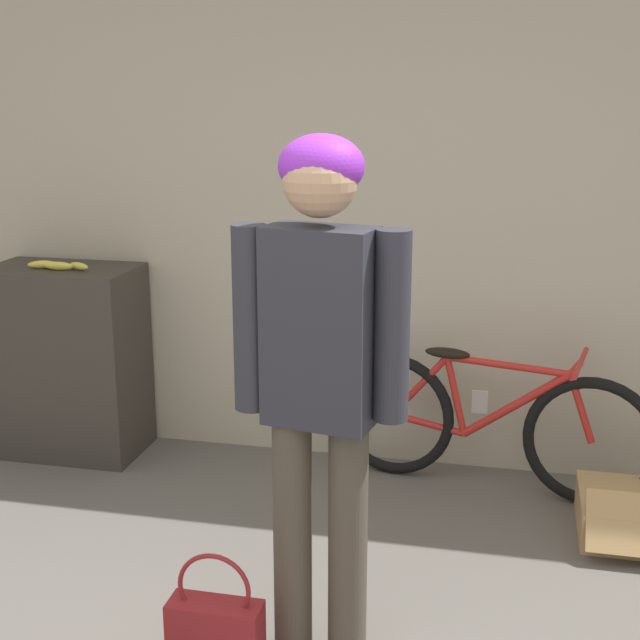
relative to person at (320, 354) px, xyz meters
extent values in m
cube|color=#B7AD99|center=(-0.10, 1.73, 0.22)|extent=(8.00, 0.06, 2.60)
cube|color=white|center=(0.45, 1.70, -0.73)|extent=(0.08, 0.01, 0.12)
cube|color=#38332D|center=(-1.69, 1.45, -0.58)|extent=(0.77, 0.46, 1.00)
cylinder|color=#4C4238|center=(-0.09, 0.00, -0.65)|extent=(0.13, 0.13, 0.85)
cylinder|color=#4C4238|center=(0.09, 0.00, -0.65)|extent=(0.13, 0.13, 0.85)
cube|color=#2D2D38|center=(0.00, 0.00, 0.09)|extent=(0.37, 0.24, 0.64)
cylinder|color=#2D2D38|center=(-0.23, 0.00, 0.10)|extent=(0.11, 0.11, 0.60)
cylinder|color=#2D2D38|center=(0.23, 0.00, 0.10)|extent=(0.11, 0.11, 0.60)
sphere|color=tan|center=(0.00, 0.00, 0.55)|extent=(0.23, 0.23, 0.23)
ellipsoid|color=purple|center=(0.00, 0.02, 0.59)|extent=(0.26, 0.24, 0.20)
torus|color=black|center=(0.03, 1.52, -0.76)|extent=(0.63, 0.16, 0.63)
torus|color=black|center=(0.97, 1.36, -0.76)|extent=(0.63, 0.16, 0.63)
cylinder|color=red|center=(0.21, 1.49, -0.79)|extent=(0.37, 0.09, 0.08)
cylinder|color=red|center=(0.16, 1.50, -0.60)|extent=(0.30, 0.08, 0.35)
cylinder|color=red|center=(0.34, 1.47, -0.62)|extent=(0.13, 0.05, 0.39)
cylinder|color=red|center=(0.62, 1.42, -0.63)|extent=(0.50, 0.12, 0.39)
cylinder|color=red|center=(0.57, 1.43, -0.44)|extent=(0.57, 0.13, 0.05)
cylinder|color=red|center=(0.91, 1.37, -0.61)|extent=(0.15, 0.06, 0.33)
cylinder|color=red|center=(0.88, 1.38, -0.42)|extent=(0.07, 0.04, 0.08)
cylinder|color=red|center=(0.90, 1.38, -0.39)|extent=(0.10, 0.46, 0.02)
ellipsoid|color=black|center=(0.29, 1.48, -0.41)|extent=(0.23, 0.12, 0.05)
ellipsoid|color=#EAD64C|center=(-1.66, 1.38, -0.06)|extent=(0.16, 0.04, 0.04)
ellipsoid|color=#EAD64C|center=(-1.77, 1.40, -0.06)|extent=(0.14, 0.10, 0.04)
ellipsoid|color=#EAD64C|center=(-1.56, 1.40, -0.06)|extent=(0.14, 0.09, 0.04)
sphere|color=brown|center=(-1.82, 1.42, -0.06)|extent=(0.02, 0.02, 0.02)
cube|color=maroon|center=(-0.31, -0.18, -0.95)|extent=(0.31, 0.12, 0.26)
torus|color=maroon|center=(-0.31, -0.18, -0.76)|extent=(0.25, 0.02, 0.25)
camera|label=1|loc=(0.59, -2.63, 0.82)|focal=50.00mm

